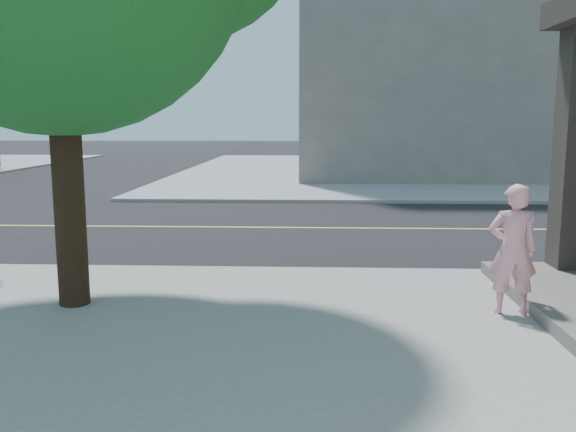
{
  "coord_description": "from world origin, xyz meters",
  "views": [
    {
      "loc": [
        5.59,
        -10.14,
        2.62
      ],
      "look_at": [
        5.24,
        -1.81,
        1.3
      ],
      "focal_mm": 37.61,
      "sensor_mm": 36.0,
      "label": 1
    }
  ],
  "objects": [
    {
      "name": "road_ew",
      "position": [
        0.0,
        4.5,
        0.01
      ],
      "size": [
        140.0,
        9.0,
        0.01
      ],
      "primitive_type": "cube",
      "color": "black",
      "rests_on": "ground"
    },
    {
      "name": "sidewalk_ne",
      "position": [
        13.5,
        21.5,
        0.06
      ],
      "size": [
        29.0,
        25.0,
        0.12
      ],
      "primitive_type": "cube",
      "color": "gray",
      "rests_on": "ground"
    },
    {
      "name": "man_on_phone",
      "position": [
        8.17,
        -2.4,
        0.97
      ],
      "size": [
        0.65,
        0.46,
        1.71
      ],
      "primitive_type": "imported",
      "rotation": [
        0.0,
        0.0,
        3.06
      ],
      "color": "#F6A5B9",
      "rests_on": "sidewalk_se"
    },
    {
      "name": "filler_ne",
      "position": [
        14.0,
        22.0,
        7.12
      ],
      "size": [
        18.0,
        16.0,
        14.0
      ],
      "primitive_type": "cube",
      "color": "slate",
      "rests_on": "sidewalk_ne"
    }
  ]
}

